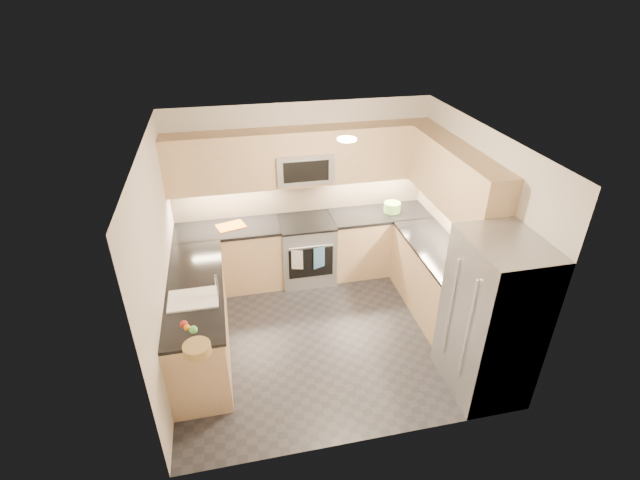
{
  "coord_description": "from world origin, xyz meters",
  "views": [
    {
      "loc": [
        -1.02,
        -4.37,
        3.92
      ],
      "look_at": [
        0.0,
        0.35,
        1.15
      ],
      "focal_mm": 26.0,
      "sensor_mm": 36.0,
      "label": 1
    }
  ],
  "objects_px": {
    "microwave": "(303,166)",
    "fruit_basket": "(197,349)",
    "refrigerator": "(491,318)",
    "gas_range": "(307,250)",
    "cutting_board": "(231,226)",
    "utensil_bowl": "(392,207)"
  },
  "relations": [
    {
      "from": "microwave",
      "to": "refrigerator",
      "type": "distance_m",
      "value": 3.04
    },
    {
      "from": "microwave",
      "to": "refrigerator",
      "type": "bearing_deg",
      "value": -60.38
    },
    {
      "from": "utensil_bowl",
      "to": "gas_range",
      "type": "bearing_deg",
      "value": -178.8
    },
    {
      "from": "microwave",
      "to": "fruit_basket",
      "type": "relative_size",
      "value": 3.01
    },
    {
      "from": "gas_range",
      "to": "utensil_bowl",
      "type": "distance_m",
      "value": 1.39
    },
    {
      "from": "microwave",
      "to": "cutting_board",
      "type": "distance_m",
      "value": 1.28
    },
    {
      "from": "utensil_bowl",
      "to": "cutting_board",
      "type": "bearing_deg",
      "value": 179.4
    },
    {
      "from": "cutting_board",
      "to": "refrigerator",
      "type": "bearing_deg",
      "value": -44.92
    },
    {
      "from": "fruit_basket",
      "to": "microwave",
      "type": "bearing_deg",
      "value": 59.66
    },
    {
      "from": "refrigerator",
      "to": "fruit_basket",
      "type": "bearing_deg",
      "value": 178.37
    },
    {
      "from": "microwave",
      "to": "fruit_basket",
      "type": "distance_m",
      "value": 2.95
    },
    {
      "from": "gas_range",
      "to": "microwave",
      "type": "height_order",
      "value": "microwave"
    },
    {
      "from": "utensil_bowl",
      "to": "microwave",
      "type": "bearing_deg",
      "value": 175.57
    },
    {
      "from": "gas_range",
      "to": "microwave",
      "type": "distance_m",
      "value": 1.25
    },
    {
      "from": "gas_range",
      "to": "utensil_bowl",
      "type": "height_order",
      "value": "utensil_bowl"
    },
    {
      "from": "refrigerator",
      "to": "microwave",
      "type": "bearing_deg",
      "value": 119.62
    },
    {
      "from": "cutting_board",
      "to": "utensil_bowl",
      "type": "bearing_deg",
      "value": -0.6
    },
    {
      "from": "refrigerator",
      "to": "utensil_bowl",
      "type": "height_order",
      "value": "refrigerator"
    },
    {
      "from": "refrigerator",
      "to": "fruit_basket",
      "type": "height_order",
      "value": "refrigerator"
    },
    {
      "from": "gas_range",
      "to": "cutting_board",
      "type": "bearing_deg",
      "value": 177.2
    },
    {
      "from": "refrigerator",
      "to": "fruit_basket",
      "type": "distance_m",
      "value": 2.9
    },
    {
      "from": "gas_range",
      "to": "refrigerator",
      "type": "height_order",
      "value": "refrigerator"
    }
  ]
}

